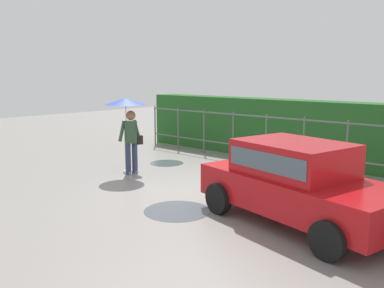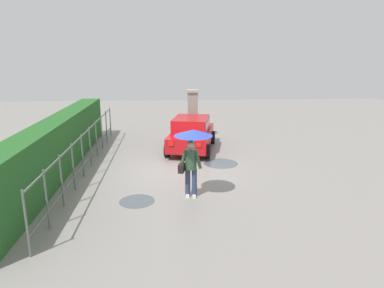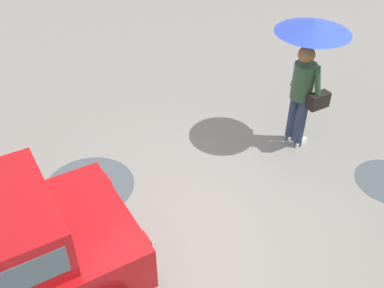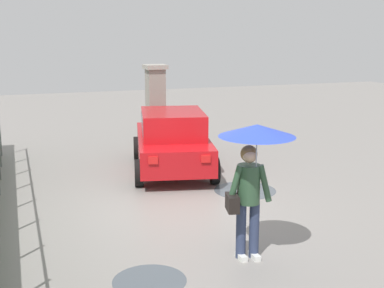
% 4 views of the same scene
% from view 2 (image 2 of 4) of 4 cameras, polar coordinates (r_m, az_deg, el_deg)
% --- Properties ---
extents(ground_plane, '(40.00, 40.00, 0.00)m').
position_cam_2_polar(ground_plane, '(12.77, -2.50, -4.11)').
color(ground_plane, gray).
extents(car, '(3.97, 2.48, 1.48)m').
position_cam_2_polar(car, '(15.03, -0.10, 1.95)').
color(car, '#B71116').
rests_on(car, ground).
extents(pedestrian, '(1.10, 1.10, 2.05)m').
position_cam_2_polar(pedestrian, '(9.80, -0.01, -0.41)').
color(pedestrian, '#2D3856').
rests_on(pedestrian, ground).
extents(gate_pillar, '(0.60, 0.60, 2.42)m').
position_cam_2_polar(gate_pillar, '(17.32, 0.11, 5.11)').
color(gate_pillar, gray).
rests_on(gate_pillar, ground).
extents(fence_section, '(11.10, 0.05, 1.50)m').
position_cam_2_polar(fence_section, '(12.87, -17.16, -0.77)').
color(fence_section, '#59605B').
rests_on(fence_section, ground).
extents(hedge_row, '(12.05, 0.90, 1.90)m').
position_cam_2_polar(hedge_row, '(13.10, -21.46, -0.32)').
color(hedge_row, '#235B23').
rests_on(hedge_row, ground).
extents(puddle_near, '(1.33, 1.33, 0.00)m').
position_cam_2_polar(puddle_near, '(13.40, 4.81, -3.24)').
color(puddle_near, '#4C545B').
rests_on(puddle_near, ground).
extents(puddle_far, '(1.02, 1.02, 0.00)m').
position_cam_2_polar(puddle_far, '(10.15, -9.14, -9.37)').
color(puddle_far, '#4C545B').
rests_on(puddle_far, ground).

